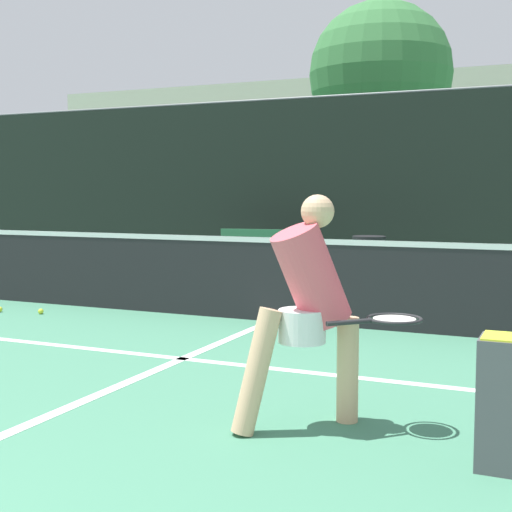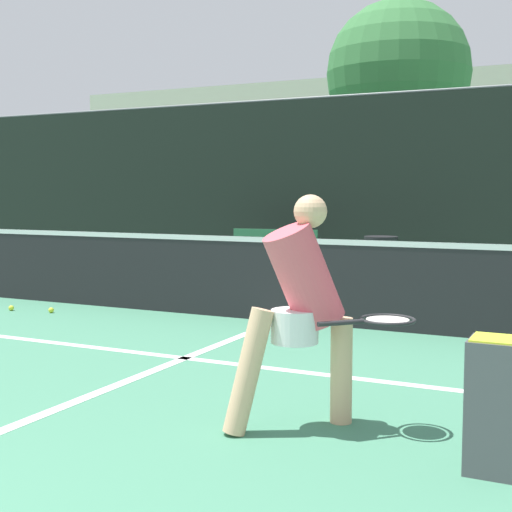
{
  "view_description": "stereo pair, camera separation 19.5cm",
  "coord_description": "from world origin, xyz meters",
  "px_view_note": "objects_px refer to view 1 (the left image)",
  "views": [
    {
      "loc": [
        3.07,
        -0.16,
        1.45
      ],
      "look_at": [
        0.79,
        4.98,
        0.95
      ],
      "focal_mm": 50.0,
      "sensor_mm": 36.0,
      "label": 1
    },
    {
      "loc": [
        3.25,
        -0.07,
        1.45
      ],
      "look_at": [
        0.79,
        4.98,
        0.95
      ],
      "focal_mm": 50.0,
      "sensor_mm": 36.0,
      "label": 2
    }
  ],
  "objects_px": {
    "ball_hopper": "(506,400)",
    "courtside_bench": "(260,255)",
    "player_practicing": "(310,303)",
    "parked_car": "(375,229)",
    "trash_bin": "(369,264)"
  },
  "relations": [
    {
      "from": "player_practicing",
      "to": "trash_bin",
      "type": "xyz_separation_m",
      "value": [
        -1.25,
        6.09,
        -0.37
      ]
    },
    {
      "from": "courtside_bench",
      "to": "trash_bin",
      "type": "xyz_separation_m",
      "value": [
        1.83,
        -0.23,
        -0.05
      ]
    },
    {
      "from": "ball_hopper",
      "to": "courtside_bench",
      "type": "relative_size",
      "value": 0.49
    },
    {
      "from": "ball_hopper",
      "to": "trash_bin",
      "type": "distance_m",
      "value": 6.76
    },
    {
      "from": "courtside_bench",
      "to": "parked_car",
      "type": "relative_size",
      "value": 0.35
    },
    {
      "from": "courtside_bench",
      "to": "trash_bin",
      "type": "relative_size",
      "value": 1.78
    },
    {
      "from": "player_practicing",
      "to": "courtside_bench",
      "type": "height_order",
      "value": "player_practicing"
    },
    {
      "from": "courtside_bench",
      "to": "parked_car",
      "type": "xyz_separation_m",
      "value": [
        0.55,
        5.06,
        0.19
      ]
    },
    {
      "from": "courtside_bench",
      "to": "parked_car",
      "type": "height_order",
      "value": "parked_car"
    },
    {
      "from": "trash_bin",
      "to": "parked_car",
      "type": "xyz_separation_m",
      "value": [
        -1.28,
        5.29,
        0.24
      ]
    },
    {
      "from": "ball_hopper",
      "to": "courtside_bench",
      "type": "bearing_deg",
      "value": 123.07
    },
    {
      "from": "ball_hopper",
      "to": "courtside_bench",
      "type": "distance_m",
      "value": 7.8
    },
    {
      "from": "ball_hopper",
      "to": "trash_bin",
      "type": "height_order",
      "value": "trash_bin"
    },
    {
      "from": "courtside_bench",
      "to": "ball_hopper",
      "type": "bearing_deg",
      "value": -63.46
    },
    {
      "from": "courtside_bench",
      "to": "player_practicing",
      "type": "bearing_deg",
      "value": -70.49
    }
  ]
}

